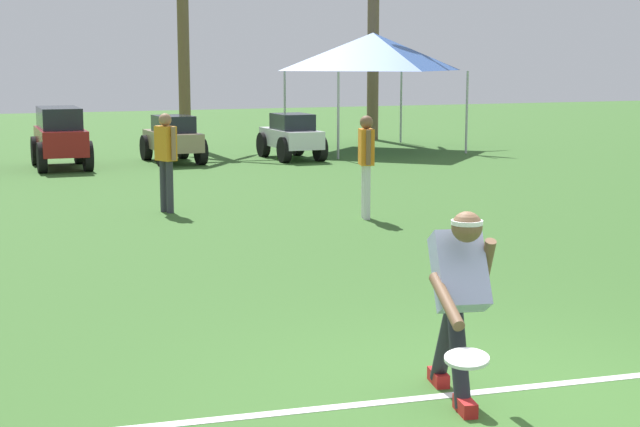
% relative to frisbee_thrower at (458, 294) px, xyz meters
% --- Properties ---
extents(ground_plane, '(80.00, 80.00, 0.00)m').
position_rel_frisbee_thrower_xyz_m(ground_plane, '(0.33, -0.11, -0.79)').
color(ground_plane, '#366127').
extents(field_line_paint, '(24.30, 2.91, 0.01)m').
position_rel_frisbee_thrower_xyz_m(field_line_paint, '(0.33, 0.12, -0.78)').
color(field_line_paint, white).
rests_on(field_line_paint, ground_plane).
extents(frisbee_thrower, '(0.62, 1.08, 1.39)m').
position_rel_frisbee_thrower_xyz_m(frisbee_thrower, '(0.00, 0.00, 0.00)').
color(frisbee_thrower, '#23232D').
rests_on(frisbee_thrower, ground_plane).
extents(frisbee_in_flight, '(0.39, 0.39, 0.07)m').
position_rel_frisbee_thrower_xyz_m(frisbee_in_flight, '(-0.37, -0.72, -0.21)').
color(frisbee_in_flight, white).
extents(teammate_midfield, '(0.29, 0.49, 1.56)m').
position_rel_frisbee_thrower_xyz_m(teammate_midfield, '(2.93, 7.54, 0.15)').
color(teammate_midfield, silver).
rests_on(teammate_midfield, ground_plane).
extents(teammate_deep, '(0.31, 0.49, 1.56)m').
position_rel_frisbee_thrower_xyz_m(teammate_deep, '(0.30, 9.32, 0.15)').
color(teammate_deep, '#33333D').
rests_on(teammate_deep, ground_plane).
extents(parked_car_slot_c, '(1.25, 2.44, 1.34)m').
position_rel_frisbee_thrower_xyz_m(parked_car_slot_c, '(-0.27, 16.52, -0.06)').
color(parked_car_slot_c, maroon).
rests_on(parked_car_slot_c, ground_plane).
extents(parked_car_slot_d, '(1.10, 2.21, 1.10)m').
position_rel_frisbee_thrower_xyz_m(parked_car_slot_d, '(2.32, 16.67, -0.22)').
color(parked_car_slot_d, '#998466').
rests_on(parked_car_slot_d, ground_plane).
extents(parked_car_slot_e, '(1.13, 2.22, 1.10)m').
position_rel_frisbee_thrower_xyz_m(parked_car_slot_e, '(5.16, 16.32, -0.22)').
color(parked_car_slot_e, silver).
rests_on(parked_car_slot_e, ground_plane).
extents(palm_tree_left_of_centre, '(3.51, 3.08, 6.51)m').
position_rel_frisbee_thrower_xyz_m(palm_tree_left_of_centre, '(3.72, 20.66, 3.14)').
color(palm_tree_left_of_centre, brown).
rests_on(palm_tree_left_of_centre, ground_plane).
extents(event_tent, '(3.77, 3.77, 3.08)m').
position_rel_frisbee_thrower_xyz_m(event_tent, '(8.00, 17.69, 1.80)').
color(event_tent, '#B2B5BA').
rests_on(event_tent, ground_plane).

